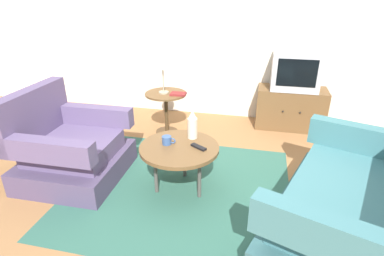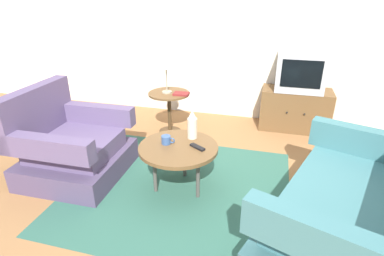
% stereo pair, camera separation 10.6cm
% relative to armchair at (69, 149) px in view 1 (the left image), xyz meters
% --- Properties ---
extents(ground_plane, '(16.00, 16.00, 0.00)m').
position_rel_armchair_xyz_m(ground_plane, '(1.28, -0.16, -0.30)').
color(ground_plane, olive).
extents(back_wall, '(9.00, 0.12, 2.70)m').
position_rel_armchair_xyz_m(back_wall, '(1.28, 2.12, 1.05)').
color(back_wall, beige).
rests_on(back_wall, ground).
extents(area_rug, '(2.11, 1.95, 0.00)m').
position_rel_armchair_xyz_m(area_rug, '(1.16, 0.01, -0.30)').
color(area_rug, '#2D5B4C').
rests_on(area_rug, ground).
extents(armchair, '(0.94, 0.99, 0.92)m').
position_rel_armchair_xyz_m(armchair, '(0.00, 0.00, 0.00)').
color(armchair, '#4B3E5C').
rests_on(armchair, ground).
extents(couch, '(1.47, 1.84, 0.87)m').
position_rel_armchair_xyz_m(couch, '(2.64, -0.34, -0.02)').
color(couch, '#325C60').
rests_on(couch, ground).
extents(coffee_table, '(0.74, 0.74, 0.47)m').
position_rel_armchair_xyz_m(coffee_table, '(1.16, 0.02, 0.13)').
color(coffee_table, brown).
rests_on(coffee_table, ground).
extents(side_table, '(0.54, 0.54, 0.57)m').
position_rel_armchair_xyz_m(side_table, '(0.66, 1.24, 0.11)').
color(side_table, brown).
rests_on(side_table, ground).
extents(tv_stand, '(0.92, 0.45, 0.56)m').
position_rel_armchair_xyz_m(tv_stand, '(2.29, 1.80, -0.02)').
color(tv_stand, brown).
rests_on(tv_stand, ground).
extents(television, '(0.61, 0.44, 0.48)m').
position_rel_armchair_xyz_m(television, '(2.29, 1.80, 0.50)').
color(television, '#B7B7BC').
rests_on(television, tv_stand).
extents(table_lamp, '(0.21, 0.21, 0.49)m').
position_rel_armchair_xyz_m(table_lamp, '(0.63, 1.23, 0.65)').
color(table_lamp, '#9E937A').
rests_on(table_lamp, side_table).
extents(vase, '(0.10, 0.10, 0.29)m').
position_rel_armchair_xyz_m(vase, '(1.24, 0.22, 0.30)').
color(vase, beige).
rests_on(vase, coffee_table).
extents(mug, '(0.13, 0.09, 0.08)m').
position_rel_armchair_xyz_m(mug, '(1.04, 0.03, 0.20)').
color(mug, '#335184').
rests_on(mug, coffee_table).
extents(tv_remote_dark, '(0.16, 0.13, 0.02)m').
position_rel_armchair_xyz_m(tv_remote_dark, '(1.35, 0.02, 0.18)').
color(tv_remote_dark, black).
rests_on(tv_remote_dark, coffee_table).
extents(book, '(0.20, 0.15, 0.02)m').
position_rel_armchair_xyz_m(book, '(0.84, 1.20, 0.28)').
color(book, maroon).
rests_on(book, side_table).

